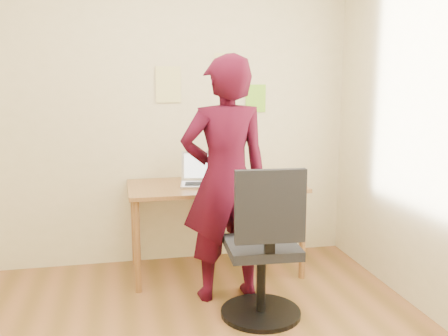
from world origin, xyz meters
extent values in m
cube|color=beige|center=(0.00, 1.77, 1.35)|extent=(3.50, 0.04, 2.70)
cube|color=beige|center=(0.00, -1.77, 1.35)|extent=(3.50, 0.04, 2.70)
cube|color=brown|center=(0.50, 1.38, 0.72)|extent=(1.40, 0.70, 0.03)
cylinder|color=brown|center=(-0.15, 1.08, 0.35)|extent=(0.05, 0.05, 0.71)
cylinder|color=brown|center=(1.15, 1.08, 0.35)|extent=(0.05, 0.05, 0.71)
cylinder|color=brown|center=(-0.15, 1.68, 0.35)|extent=(0.05, 0.05, 0.71)
cylinder|color=brown|center=(1.15, 1.68, 0.35)|extent=(0.05, 0.05, 0.71)
cube|color=#B2B2BA|center=(0.39, 1.35, 0.75)|extent=(0.39, 0.30, 0.02)
cube|color=black|center=(0.39, 1.35, 0.76)|extent=(0.31, 0.18, 0.00)
cube|color=#B2B2BA|center=(0.42, 1.50, 0.87)|extent=(0.36, 0.13, 0.24)
cube|color=white|center=(0.42, 1.50, 0.87)|extent=(0.31, 0.11, 0.19)
cube|color=white|center=(0.99, 1.29, 0.74)|extent=(0.31, 0.35, 0.00)
cube|color=black|center=(0.63, 1.17, 0.74)|extent=(0.07, 0.12, 0.01)
cube|color=#3F4C59|center=(0.63, 1.17, 0.75)|extent=(0.06, 0.10, 0.00)
cube|color=#E4DB88|center=(0.17, 1.74, 1.54)|extent=(0.21, 0.00, 0.30)
cube|color=#E4DB88|center=(0.67, 1.74, 1.65)|extent=(0.21, 0.00, 0.30)
cube|color=#84CF2E|center=(0.94, 1.74, 1.41)|extent=(0.18, 0.00, 0.24)
cube|color=black|center=(0.65, 0.53, 0.48)|extent=(0.49, 0.49, 0.06)
cube|color=black|center=(0.64, 0.31, 0.82)|extent=(0.44, 0.08, 0.46)
cube|color=black|center=(0.64, 0.32, 0.58)|extent=(0.07, 0.05, 0.13)
cylinder|color=black|center=(0.65, 0.53, 0.23)|extent=(0.06, 0.06, 0.46)
cylinder|color=black|center=(0.65, 0.53, 0.02)|extent=(0.54, 0.54, 0.03)
imported|color=#3B0818|center=(0.48, 0.88, 0.88)|extent=(0.66, 0.46, 1.75)
camera|label=1|loc=(-0.26, -2.51, 1.59)|focal=40.00mm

